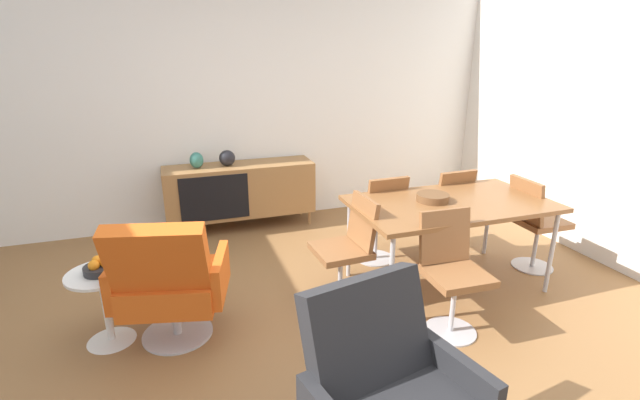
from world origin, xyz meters
The scene contains 16 objects.
ground_plane centered at (0.00, 0.00, 0.00)m, with size 8.32×8.32×0.00m, color olive.
wall_back centered at (0.00, 2.60, 1.40)m, with size 6.80×0.12×2.80m, color white.
sideboard centered at (0.11, 2.30, 0.44)m, with size 1.60×0.45×0.72m.
vase_cobalt centered at (-0.33, 2.30, 0.80)m, with size 0.14×0.14×0.17m.
vase_sculptural_dark centered at (-0.01, 2.30, 0.80)m, with size 0.17×0.17×0.17m.
dining_table centered at (1.52, 0.45, 0.70)m, with size 1.60×0.90×0.74m.
wooden_bowl_on_table centered at (1.39, 0.51, 0.77)m, with size 0.26×0.26×0.06m, color brown.
dining_chair_back_right centered at (1.88, 1.01, 0.47)m, with size 0.41×0.44×0.86m.
dining_chair_near_window centered at (0.63, 0.46, 0.47)m, with size 0.44×0.42×0.86m.
dining_chair_back_left centered at (1.18, 1.01, 0.47)m, with size 0.41×0.44×0.86m.
dining_chair_far_end centered at (2.41, 0.45, 0.47)m, with size 0.43×0.41×0.86m.
dining_chair_front_left centered at (1.18, -0.11, 0.47)m, with size 0.42×0.44×0.86m.
lounge_chair_red centered at (-0.68, 0.36, 0.47)m, with size 0.82×0.78×0.95m.
armchair_black_shell centered at (0.22, -1.04, 0.47)m, with size 0.81×0.76×0.95m.
side_table_round centered at (-1.09, 0.50, 0.32)m, with size 0.44×0.44×0.52m.
fruit_bowl centered at (-1.09, 0.50, 0.56)m, with size 0.20×0.20×0.11m.
Camera 1 is at (-0.58, -2.45, 1.91)m, focal length 25.25 mm.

